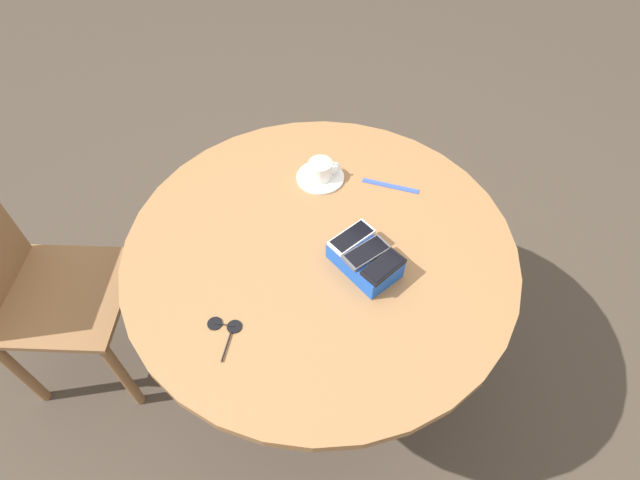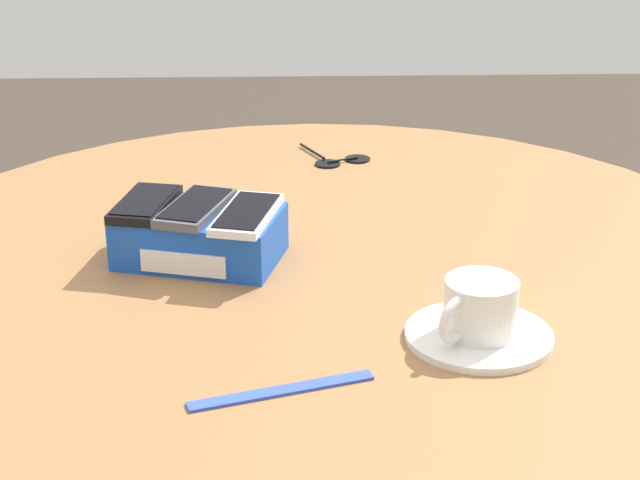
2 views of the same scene
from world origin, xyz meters
TOP-DOWN VIEW (x-y plane):
  - round_table at (0.00, 0.00)m, footprint 1.12×1.12m
  - phone_box at (-0.14, -0.01)m, footprint 0.21×0.16m
  - phone_black at (-0.21, 0.01)m, footprint 0.08×0.13m
  - phone_gray at (-0.15, -0.01)m, footprint 0.09×0.14m
  - phone_white at (-0.09, -0.03)m, footprint 0.09×0.14m
  - saucer at (0.16, -0.22)m, footprint 0.15×0.15m
  - coffee_cup at (0.15, -0.22)m, footprint 0.09×0.09m
  - lanyard_strap at (-0.05, -0.32)m, footprint 0.18×0.07m
  - sunglasses at (0.04, 0.36)m, footprint 0.11×0.11m

SIDE VIEW (x-z plane):
  - round_table at x=0.00m, z-range 0.27..1.04m
  - lanyard_strap at x=-0.05m, z-range 0.77..0.77m
  - sunglasses at x=0.04m, z-range 0.77..0.77m
  - saucer at x=0.16m, z-range 0.77..0.78m
  - phone_box at x=-0.14m, z-range 0.77..0.83m
  - coffee_cup at x=0.15m, z-range 0.78..0.84m
  - phone_white at x=-0.09m, z-range 0.83..0.84m
  - phone_gray at x=-0.15m, z-range 0.83..0.84m
  - phone_black at x=-0.21m, z-range 0.83..0.84m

